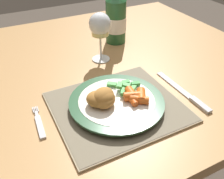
# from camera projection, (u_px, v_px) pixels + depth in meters

# --- Properties ---
(dining_table) EXTENTS (1.34, 0.96, 0.74)m
(dining_table) POSITION_uv_depth(u_px,v_px,m) (78.00, 90.00, 0.86)
(dining_table) COLOR #AD7F4C
(dining_table) RESTS_ON ground
(placemat) EXTENTS (0.33, 0.29, 0.01)m
(placemat) POSITION_uv_depth(u_px,v_px,m) (117.00, 107.00, 0.66)
(placemat) COLOR gray
(placemat) RESTS_ON dining_table
(dinner_plate) EXTENTS (0.25, 0.25, 0.02)m
(dinner_plate) POSITION_uv_depth(u_px,v_px,m) (117.00, 102.00, 0.65)
(dinner_plate) COLOR white
(dinner_plate) RESTS_ON placemat
(breaded_croquettes) EXTENTS (0.10, 0.09, 0.05)m
(breaded_croquettes) POSITION_uv_depth(u_px,v_px,m) (102.00, 98.00, 0.62)
(breaded_croquettes) COLOR #A87033
(breaded_croquettes) RESTS_ON dinner_plate
(green_beans_pile) EXTENTS (0.09, 0.08, 0.02)m
(green_beans_pile) POSITION_uv_depth(u_px,v_px,m) (125.00, 87.00, 0.68)
(green_beans_pile) COLOR green
(green_beans_pile) RESTS_ON dinner_plate
(glazed_carrots) EXTENTS (0.07, 0.07, 0.02)m
(glazed_carrots) POSITION_uv_depth(u_px,v_px,m) (135.00, 97.00, 0.64)
(glazed_carrots) COLOR orange
(glazed_carrots) RESTS_ON dinner_plate
(fork) EXTENTS (0.02, 0.12, 0.01)m
(fork) POSITION_uv_depth(u_px,v_px,m) (39.00, 124.00, 0.60)
(fork) COLOR silver
(fork) RESTS_ON dining_table
(table_knife) EXTENTS (0.02, 0.22, 0.01)m
(table_knife) POSITION_uv_depth(u_px,v_px,m) (186.00, 94.00, 0.70)
(table_knife) COLOR silver
(table_knife) RESTS_ON dining_table
(wine_glass) EXTENTS (0.07, 0.07, 0.17)m
(wine_glass) POSITION_uv_depth(u_px,v_px,m) (100.00, 27.00, 0.80)
(wine_glass) COLOR silver
(wine_glass) RESTS_ON dining_table
(bottle) EXTENTS (0.08, 0.08, 0.28)m
(bottle) POSITION_uv_depth(u_px,v_px,m) (116.00, 17.00, 0.93)
(bottle) COLOR #23562D
(bottle) RESTS_ON dining_table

